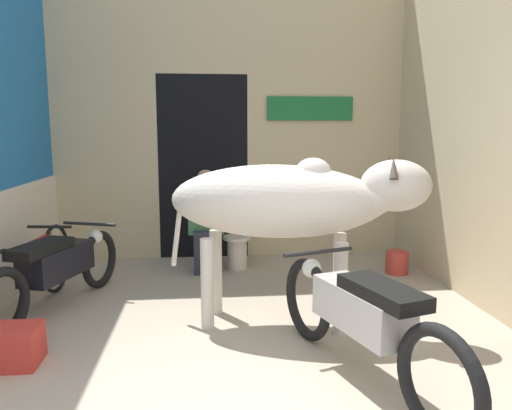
{
  "coord_description": "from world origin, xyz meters",
  "views": [
    {
      "loc": [
        -0.3,
        -2.29,
        1.67
      ],
      "look_at": [
        0.1,
        1.86,
        1.03
      ],
      "focal_mm": 35.0,
      "sensor_mm": 36.0,
      "label": 1
    }
  ],
  "objects_px": {
    "plastic_stool": "(237,251)",
    "shopkeeper_seated": "(206,219)",
    "motorcycle_far": "(57,267)",
    "cow": "(290,202)",
    "bicycle": "(32,272)",
    "crate": "(8,346)",
    "motorcycle_near": "(361,317)",
    "bucket": "(397,262)"
  },
  "relations": [
    {
      "from": "motorcycle_near",
      "to": "shopkeeper_seated",
      "type": "xyz_separation_m",
      "value": [
        -1.02,
        2.7,
        0.18
      ]
    },
    {
      "from": "motorcycle_near",
      "to": "plastic_stool",
      "type": "distance_m",
      "value": 2.85
    },
    {
      "from": "crate",
      "to": "plastic_stool",
      "type": "bearing_deg",
      "value": 52.67
    },
    {
      "from": "crate",
      "to": "bucket",
      "type": "relative_size",
      "value": 1.69
    },
    {
      "from": "cow",
      "to": "bicycle",
      "type": "xyz_separation_m",
      "value": [
        -2.31,
        0.56,
        -0.7
      ]
    },
    {
      "from": "motorcycle_far",
      "to": "bucket",
      "type": "bearing_deg",
      "value": 13.74
    },
    {
      "from": "motorcycle_far",
      "to": "bicycle",
      "type": "bearing_deg",
      "value": 167.09
    },
    {
      "from": "cow",
      "to": "motorcycle_near",
      "type": "distance_m",
      "value": 1.23
    },
    {
      "from": "bucket",
      "to": "motorcycle_near",
      "type": "bearing_deg",
      "value": -116.33
    },
    {
      "from": "cow",
      "to": "bicycle",
      "type": "relative_size",
      "value": 1.27
    },
    {
      "from": "bicycle",
      "to": "motorcycle_near",
      "type": "bearing_deg",
      "value": -30.93
    },
    {
      "from": "cow",
      "to": "motorcycle_near",
      "type": "relative_size",
      "value": 1.1
    },
    {
      "from": "crate",
      "to": "motorcycle_near",
      "type": "bearing_deg",
      "value": -10.31
    },
    {
      "from": "plastic_stool",
      "to": "bucket",
      "type": "distance_m",
      "value": 1.88
    },
    {
      "from": "cow",
      "to": "motorcycle_near",
      "type": "height_order",
      "value": "cow"
    },
    {
      "from": "motorcycle_near",
      "to": "plastic_stool",
      "type": "relative_size",
      "value": 5.07
    },
    {
      "from": "bicycle",
      "to": "crate",
      "type": "relative_size",
      "value": 3.98
    },
    {
      "from": "plastic_stool",
      "to": "crate",
      "type": "xyz_separation_m",
      "value": [
        -1.77,
        -2.32,
        -0.07
      ]
    },
    {
      "from": "cow",
      "to": "crate",
      "type": "relative_size",
      "value": 5.03
    },
    {
      "from": "plastic_stool",
      "to": "crate",
      "type": "height_order",
      "value": "plastic_stool"
    },
    {
      "from": "motorcycle_near",
      "to": "bicycle",
      "type": "xyz_separation_m",
      "value": [
        -2.63,
        1.57,
        -0.08
      ]
    },
    {
      "from": "bicycle",
      "to": "plastic_stool",
      "type": "height_order",
      "value": "bicycle"
    },
    {
      "from": "bucket",
      "to": "motorcycle_far",
      "type": "bearing_deg",
      "value": -166.26
    },
    {
      "from": "shopkeeper_seated",
      "to": "plastic_stool",
      "type": "bearing_deg",
      "value": 10.77
    },
    {
      "from": "motorcycle_far",
      "to": "plastic_stool",
      "type": "bearing_deg",
      "value": 35.89
    },
    {
      "from": "bicycle",
      "to": "plastic_stool",
      "type": "bearing_deg",
      "value": 31.27
    },
    {
      "from": "motorcycle_far",
      "to": "bicycle",
      "type": "distance_m",
      "value": 0.25
    },
    {
      "from": "plastic_stool",
      "to": "shopkeeper_seated",
      "type": "bearing_deg",
      "value": -169.23
    },
    {
      "from": "plastic_stool",
      "to": "crate",
      "type": "distance_m",
      "value": 2.92
    },
    {
      "from": "bicycle",
      "to": "shopkeeper_seated",
      "type": "bearing_deg",
      "value": 35.05
    },
    {
      "from": "plastic_stool",
      "to": "crate",
      "type": "bearing_deg",
      "value": -127.33
    },
    {
      "from": "bicycle",
      "to": "shopkeeper_seated",
      "type": "xyz_separation_m",
      "value": [
        1.6,
        1.12,
        0.26
      ]
    },
    {
      "from": "cow",
      "to": "motorcycle_far",
      "type": "xyz_separation_m",
      "value": [
        -2.07,
        0.51,
        -0.64
      ]
    },
    {
      "from": "bucket",
      "to": "crate",
      "type": "bearing_deg",
      "value": -151.68
    },
    {
      "from": "cow",
      "to": "motorcycle_far",
      "type": "relative_size",
      "value": 1.14
    },
    {
      "from": "motorcycle_near",
      "to": "bicycle",
      "type": "bearing_deg",
      "value": 149.07
    },
    {
      "from": "shopkeeper_seated",
      "to": "crate",
      "type": "bearing_deg",
      "value": -122.01
    },
    {
      "from": "motorcycle_near",
      "to": "motorcycle_far",
      "type": "relative_size",
      "value": 1.04
    },
    {
      "from": "motorcycle_far",
      "to": "shopkeeper_seated",
      "type": "relative_size",
      "value": 1.62
    },
    {
      "from": "bicycle",
      "to": "bucket",
      "type": "bearing_deg",
      "value": 12.12
    },
    {
      "from": "cow",
      "to": "plastic_stool",
      "type": "relative_size",
      "value": 5.56
    },
    {
      "from": "plastic_stool",
      "to": "bucket",
      "type": "bearing_deg",
      "value": -11.51
    }
  ]
}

